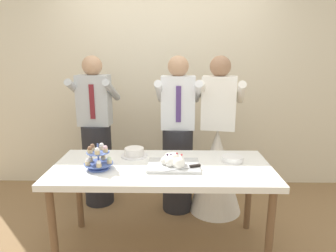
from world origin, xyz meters
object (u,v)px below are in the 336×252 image
cupcake_stand (98,158)px  dessert_table (162,174)px  person_bride (217,160)px  person_guest (97,140)px  main_cake_tray (174,162)px  plate_stack (232,159)px  person_groom (178,144)px  round_cake (134,153)px

cupcake_stand → dessert_table: bearing=8.9°
person_bride → person_guest: (-1.31, 0.15, 0.16)m
main_cake_tray → person_bride: bearing=57.0°
dessert_table → plate_stack: 0.62m
main_cake_tray → person_groom: person_groom is taller
dessert_table → main_cake_tray: (0.10, -0.03, 0.12)m
round_cake → main_cake_tray: bearing=-35.9°
dessert_table → person_groom: (0.14, 0.69, 0.05)m
person_bride → person_groom: bearing=177.5°
dessert_table → main_cake_tray: bearing=-18.6°
cupcake_stand → main_cake_tray: cupcake_stand is taller
dessert_table → person_guest: (-0.75, 0.82, 0.05)m
round_cake → plate_stack: bearing=-7.7°
cupcake_stand → person_guest: 0.95m
round_cake → person_guest: person_guest is taller
cupcake_stand → round_cake: (0.25, 0.30, -0.05)m
dessert_table → cupcake_stand: 0.54m
dessert_table → plate_stack: size_ratio=9.65×
person_groom → plate_stack: bearing=-51.7°
cupcake_stand → plate_stack: 1.12m
dessert_table → person_bride: 0.88m
dessert_table → round_cake: round_cake is taller
main_cake_tray → person_bride: person_bride is taller
round_cake → person_guest: (-0.50, 0.60, -0.06)m
round_cake → person_guest: 0.78m
person_guest → main_cake_tray: bearing=-45.2°
dessert_table → main_cake_tray: main_cake_tray is taller
main_cake_tray → person_groom: size_ratio=0.26×
cupcake_stand → main_cake_tray: size_ratio=0.54×
round_cake → person_groom: 0.62m
plate_stack → person_bride: (-0.05, 0.56, -0.21)m
dessert_table → person_bride: (0.55, 0.67, -0.12)m
plate_stack → person_groom: size_ratio=0.11×
plate_stack → person_groom: (-0.46, 0.58, -0.05)m
main_cake_tray → plate_stack: main_cake_tray is taller
person_bride → person_guest: same height
person_guest → plate_stack: bearing=-27.9°
plate_stack → person_guest: 1.53m
person_guest → person_groom: bearing=-8.6°
cupcake_stand → plate_stack: bearing=9.6°
dessert_table → person_guest: person_guest is taller
dessert_table → cupcake_stand: cupcake_stand is taller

